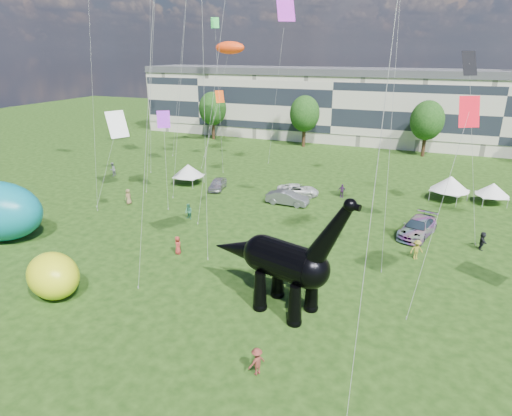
% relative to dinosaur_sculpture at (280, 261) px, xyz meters
% --- Properties ---
extents(ground, '(220.00, 220.00, 0.00)m').
position_rel_dinosaur_sculpture_xyz_m(ground, '(-0.65, -3.38, -3.41)').
color(ground, '#16330C').
rests_on(ground, ground).
extents(terrace_row, '(78.00, 11.00, 12.00)m').
position_rel_dinosaur_sculpture_xyz_m(terrace_row, '(-8.65, 58.62, 2.59)').
color(terrace_row, beige).
rests_on(terrace_row, ground).
extents(tree_far_left, '(5.20, 5.20, 9.44)m').
position_rel_dinosaur_sculpture_xyz_m(tree_far_left, '(-30.65, 49.62, 2.89)').
color(tree_far_left, '#382314').
rests_on(tree_far_left, ground).
extents(tree_mid_left, '(5.20, 5.20, 9.44)m').
position_rel_dinosaur_sculpture_xyz_m(tree_mid_left, '(-12.65, 49.62, 2.89)').
color(tree_mid_left, '#382314').
rests_on(tree_mid_left, ground).
extents(tree_mid_right, '(5.20, 5.20, 9.44)m').
position_rel_dinosaur_sculpture_xyz_m(tree_mid_right, '(7.35, 49.62, 2.89)').
color(tree_mid_right, '#382314').
rests_on(tree_mid_right, ground).
extents(dinosaur_sculpture, '(10.99, 4.63, 9.02)m').
position_rel_dinosaur_sculpture_xyz_m(dinosaur_sculpture, '(0.00, 0.00, 0.00)').
color(dinosaur_sculpture, black).
rests_on(dinosaur_sculpture, ground).
extents(car_silver, '(2.43, 4.34, 1.40)m').
position_rel_dinosaur_sculpture_xyz_m(car_silver, '(-15.53, 21.45, -2.71)').
color(car_silver, silver).
rests_on(car_silver, ground).
extents(car_grey, '(4.77, 1.75, 1.56)m').
position_rel_dinosaur_sculpture_xyz_m(car_grey, '(-5.82, 19.48, -2.62)').
color(car_grey, slate).
rests_on(car_grey, ground).
extents(car_white, '(5.36, 3.59, 1.37)m').
position_rel_dinosaur_sculpture_xyz_m(car_white, '(-5.63, 22.86, -2.72)').
color(car_white, white).
rests_on(car_white, ground).
extents(car_dark, '(3.78, 6.15, 1.66)m').
position_rel_dinosaur_sculpture_xyz_m(car_dark, '(8.03, 15.88, -2.57)').
color(car_dark, '#595960').
rests_on(car_dark, ground).
extents(gazebo_near, '(5.51, 5.51, 2.91)m').
position_rel_dinosaur_sculpture_xyz_m(gazebo_near, '(10.86, 27.68, -1.37)').
color(gazebo_near, white).
rests_on(gazebo_near, ground).
extents(gazebo_far, '(4.21, 4.21, 2.42)m').
position_rel_dinosaur_sculpture_xyz_m(gazebo_far, '(15.26, 28.27, -1.70)').
color(gazebo_far, white).
rests_on(gazebo_far, ground).
extents(gazebo_left, '(3.91, 3.91, 2.66)m').
position_rel_dinosaur_sculpture_xyz_m(gazebo_left, '(-19.88, 21.96, -1.54)').
color(gazebo_left, silver).
rests_on(gazebo_left, ground).
extents(inflatable_yellow, '(5.00, 4.40, 3.22)m').
position_rel_dinosaur_sculpture_xyz_m(inflatable_yellow, '(-14.96, -4.64, -1.80)').
color(inflatable_yellow, yellow).
rests_on(inflatable_yellow, ground).
extents(visitors, '(50.38, 35.72, 1.87)m').
position_rel_dinosaur_sculpture_xyz_m(visitors, '(-4.67, 11.99, -2.56)').
color(visitors, '#316D7C').
rests_on(visitors, ground).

